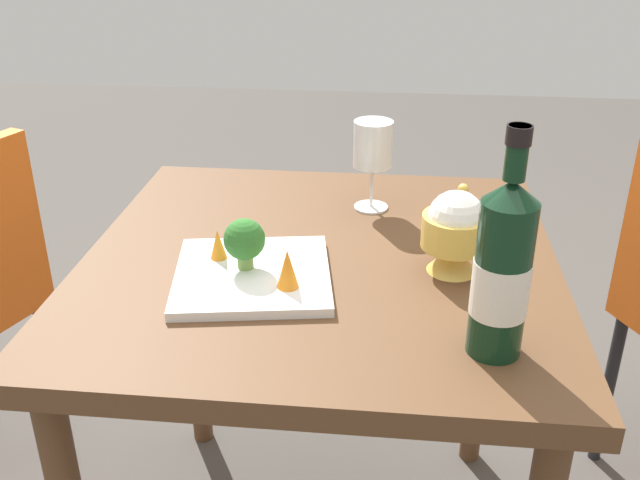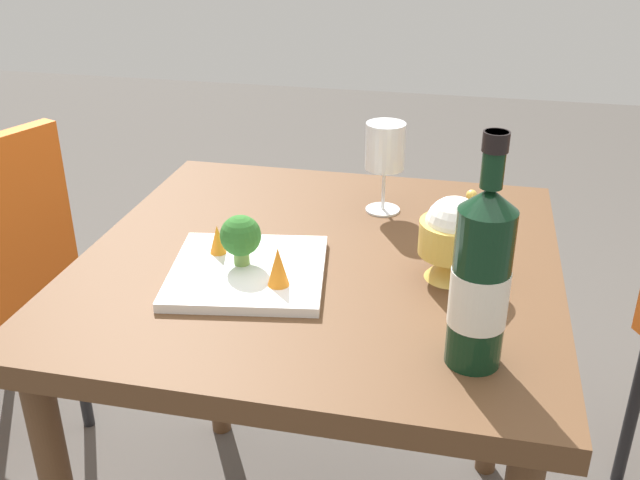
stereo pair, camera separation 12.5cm
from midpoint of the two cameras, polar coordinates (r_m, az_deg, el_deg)
name	(u,v)px [view 2 (the right image)]	position (r m, az deg, el deg)	size (l,w,h in m)	color
dining_table	(320,303)	(1.31, 2.74, -5.05)	(0.82, 0.82, 0.74)	brown
wine_bottle	(481,279)	(0.96, 16.18, -3.05)	(0.08, 0.08, 0.32)	black
wine_glass	(385,149)	(1.40, 7.71, 7.08)	(0.08, 0.08, 0.18)	white
rice_bowl	(453,237)	(1.19, 13.39, 0.17)	(0.11, 0.11, 0.14)	gold
rice_bowl_lid	(469,218)	(1.35, 14.28, 1.61)	(0.10, 0.10, 0.09)	gold
serving_plate	(248,271)	(1.19, -2.72, -2.57)	(0.29, 0.29, 0.02)	white
broccoli_floret	(241,237)	(1.18, -3.26, 0.19)	(0.07, 0.07, 0.09)	#729E4C
carrot_garnish_left	(217,239)	(1.23, -5.20, 0.00)	(0.03, 0.03, 0.05)	orange
carrot_garnish_right	(278,267)	(1.12, -0.14, -2.18)	(0.03, 0.03, 0.06)	orange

